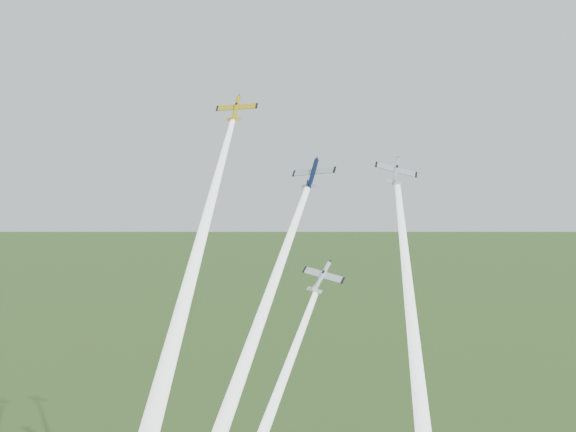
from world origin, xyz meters
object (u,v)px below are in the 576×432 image
object	(u,v)px
plane_yellow	(236,108)
plane_navy	(313,173)
plane_silver_low	(322,277)
plane_silver_right	(396,171)

from	to	relation	value
plane_yellow	plane_navy	distance (m)	25.05
plane_silver_low	plane_navy	bearing A→B (deg)	151.38
plane_navy	plane_silver_low	world-z (taller)	plane_navy
plane_navy	plane_silver_low	distance (m)	16.70
plane_navy	plane_silver_low	xyz separation A→B (m)	(2.10, -1.63, -16.48)
plane_yellow	plane_navy	bearing A→B (deg)	-39.96
plane_yellow	plane_silver_low	xyz separation A→B (m)	(21.03, -13.27, -28.05)
plane_silver_right	plane_silver_low	bearing A→B (deg)	-157.14
plane_silver_right	plane_silver_low	xyz separation A→B (m)	(-9.86, -9.03, -16.77)
plane_navy	plane_silver_low	bearing A→B (deg)	-33.22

